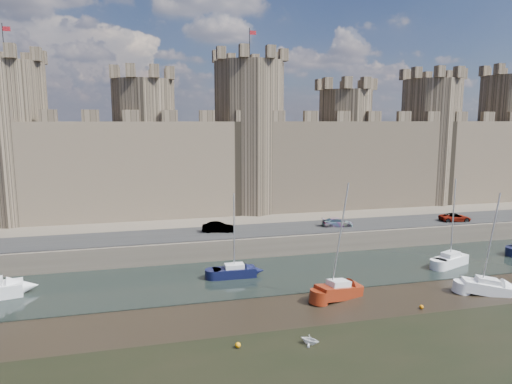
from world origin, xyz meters
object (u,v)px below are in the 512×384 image
car_2 (337,222)px  car_3 (455,217)px  sailboat_2 (450,259)px  sailboat_4 (338,290)px  car_1 (218,227)px  sailboat_5 (487,286)px  sailboat_1 (234,271)px

car_2 → car_3: car_2 is taller
sailboat_2 → sailboat_4: size_ratio=0.91×
car_1 → sailboat_5: sailboat_5 is taller
sailboat_1 → sailboat_2: 25.07m
car_1 → car_3: size_ratio=0.95×
sailboat_2 → sailboat_4: sailboat_4 is taller
car_2 → sailboat_4: bearing=165.2°
car_2 → car_3: (17.42, -1.12, -0.00)m
sailboat_4 → sailboat_5: (14.48, -2.48, -0.08)m
car_3 → sailboat_5: 21.67m
sailboat_2 → car_1: bearing=132.5°
car_2 → sailboat_1: size_ratio=0.45×
car_1 → car_3: (33.53, -1.85, -0.08)m
car_1 → car_3: bearing=-81.9°
sailboat_2 → car_3: bearing=29.9°
sailboat_1 → sailboat_5: (22.94, -10.44, -0.02)m
car_1 → sailboat_2: 28.02m
car_2 → sailboat_2: (8.91, -11.67, -2.29)m
car_3 → sailboat_2: (-8.52, -10.55, -2.29)m
car_1 → sailboat_1: size_ratio=0.45×
car_3 → sailboat_4: (-25.03, -16.29, -2.30)m
car_3 → sailboat_2: sailboat_2 is taller
sailboat_1 → sailboat_5: 25.21m
sailboat_5 → car_1: bearing=160.0°
sailboat_5 → sailboat_2: bearing=98.0°
sailboat_2 → sailboat_5: sailboat_2 is taller
car_1 → car_3: 33.58m
sailboat_4 → car_1: bearing=97.0°
car_3 → car_1: bearing=96.0°
car_3 → sailboat_4: bearing=132.2°
sailboat_4 → car_2: bearing=48.3°
sailboat_4 → sailboat_5: 14.69m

